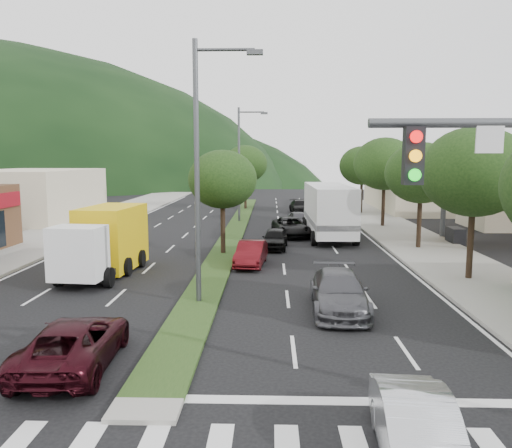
{
  "coord_description": "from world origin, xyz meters",
  "views": [
    {
      "loc": [
        2.81,
        -10.89,
        5.66
      ],
      "look_at": [
        2.06,
        14.24,
        2.33
      ],
      "focal_mm": 35.0,
      "sensor_mm": 36.0,
      "label": 1
    }
  ],
  "objects_px": {
    "tree_med_far": "(245,164)",
    "streetlight_near": "(202,160)",
    "suv_maroon": "(74,343)",
    "car_queue_d": "(291,227)",
    "tree_r_e": "(362,166)",
    "car_queue_e": "(299,219)",
    "motorhome": "(329,210)",
    "tree_r_b": "(474,172)",
    "car_queue_a": "(275,239)",
    "box_truck": "(106,243)",
    "tree_med_near": "(223,179)",
    "sedan_silver": "(418,432)",
    "car_queue_c": "(251,253)",
    "tree_r_d": "(385,164)",
    "streetlight_mid": "(241,159)",
    "car_queue_f": "(300,207)",
    "tree_r_c": "(421,173)"
  },
  "relations": [
    {
      "from": "streetlight_mid",
      "to": "tree_r_e",
      "type": "bearing_deg",
      "value": 30.69
    },
    {
      "from": "tree_r_d",
      "to": "streetlight_mid",
      "type": "xyz_separation_m",
      "value": [
        -11.79,
        3.0,
        0.4
      ]
    },
    {
      "from": "motorhome",
      "to": "streetlight_near",
      "type": "bearing_deg",
      "value": -112.67
    },
    {
      "from": "tree_r_c",
      "to": "motorhome",
      "type": "distance_m",
      "value": 7.48
    },
    {
      "from": "sedan_silver",
      "to": "motorhome",
      "type": "distance_m",
      "value": 27.04
    },
    {
      "from": "tree_r_b",
      "to": "motorhome",
      "type": "xyz_separation_m",
      "value": [
        -5.05,
        12.79,
        -3.04
      ]
    },
    {
      "from": "tree_med_near",
      "to": "streetlight_near",
      "type": "bearing_deg",
      "value": -88.82
    },
    {
      "from": "tree_r_b",
      "to": "tree_r_d",
      "type": "distance_m",
      "value": 18.0
    },
    {
      "from": "suv_maroon",
      "to": "car_queue_e",
      "type": "bearing_deg",
      "value": -108.32
    },
    {
      "from": "car_queue_d",
      "to": "sedan_silver",
      "type": "bearing_deg",
      "value": -94.94
    },
    {
      "from": "tree_med_near",
      "to": "car_queue_c",
      "type": "xyz_separation_m",
      "value": [
        1.77,
        -2.96,
        -3.78
      ]
    },
    {
      "from": "tree_r_e",
      "to": "car_queue_e",
      "type": "bearing_deg",
      "value": -124.59
    },
    {
      "from": "tree_r_e",
      "to": "car_queue_f",
      "type": "xyz_separation_m",
      "value": [
        -6.16,
        0.73,
        -4.23
      ]
    },
    {
      "from": "sedan_silver",
      "to": "suv_maroon",
      "type": "height_order",
      "value": "suv_maroon"
    },
    {
      "from": "suv_maroon",
      "to": "box_truck",
      "type": "xyz_separation_m",
      "value": [
        -2.7,
        10.87,
        0.88
      ]
    },
    {
      "from": "tree_r_b",
      "to": "car_queue_d",
      "type": "distance_m",
      "value": 15.78
    },
    {
      "from": "car_queue_a",
      "to": "box_truck",
      "type": "xyz_separation_m",
      "value": [
        -8.31,
        -7.17,
        0.9
      ]
    },
    {
      "from": "box_truck",
      "to": "tree_med_near",
      "type": "bearing_deg",
      "value": -130.91
    },
    {
      "from": "tree_med_near",
      "to": "car_queue_d",
      "type": "bearing_deg",
      "value": 58.88
    },
    {
      "from": "tree_r_b",
      "to": "car_queue_c",
      "type": "height_order",
      "value": "tree_r_b"
    },
    {
      "from": "car_queue_c",
      "to": "motorhome",
      "type": "xyz_separation_m",
      "value": [
        5.18,
        9.74,
        1.35
      ]
    },
    {
      "from": "car_queue_e",
      "to": "car_queue_a",
      "type": "bearing_deg",
      "value": -109.08
    },
    {
      "from": "tree_med_far",
      "to": "streetlight_near",
      "type": "height_order",
      "value": "streetlight_near"
    },
    {
      "from": "tree_med_far",
      "to": "car_queue_a",
      "type": "relative_size",
      "value": 1.85
    },
    {
      "from": "streetlight_near",
      "to": "car_queue_a",
      "type": "bearing_deg",
      "value": 76.64
    },
    {
      "from": "car_queue_f",
      "to": "tree_r_d",
      "type": "bearing_deg",
      "value": -65.95
    },
    {
      "from": "streetlight_near",
      "to": "motorhome",
      "type": "xyz_separation_m",
      "value": [
        6.75,
        16.79,
        -3.59
      ]
    },
    {
      "from": "tree_r_d",
      "to": "car_queue_a",
      "type": "height_order",
      "value": "tree_r_d"
    },
    {
      "from": "tree_r_c",
      "to": "tree_r_d",
      "type": "bearing_deg",
      "value": 90.0
    },
    {
      "from": "sedan_silver",
      "to": "motorhome",
      "type": "bearing_deg",
      "value": 90.95
    },
    {
      "from": "car_queue_a",
      "to": "car_queue_e",
      "type": "height_order",
      "value": "car_queue_e"
    },
    {
      "from": "suv_maroon",
      "to": "car_queue_d",
      "type": "relative_size",
      "value": 0.97
    },
    {
      "from": "motorhome",
      "to": "car_queue_c",
      "type": "bearing_deg",
      "value": -118.78
    },
    {
      "from": "sedan_silver",
      "to": "box_truck",
      "type": "bearing_deg",
      "value": 129.56
    },
    {
      "from": "tree_med_near",
      "to": "car_queue_c",
      "type": "height_order",
      "value": "tree_med_near"
    },
    {
      "from": "car_queue_c",
      "to": "sedan_silver",
      "type": "bearing_deg",
      "value": -71.95
    },
    {
      "from": "car_queue_a",
      "to": "car_queue_c",
      "type": "xyz_separation_m",
      "value": [
        -1.3,
        -5.0,
        0.01
      ]
    },
    {
      "from": "tree_med_near",
      "to": "tree_med_far",
      "type": "xyz_separation_m",
      "value": [
        0.0,
        26.0,
        0.58
      ]
    },
    {
      "from": "tree_r_e",
      "to": "motorhome",
      "type": "bearing_deg",
      "value": -108.36
    },
    {
      "from": "car_queue_c",
      "to": "streetlight_mid",
      "type": "bearing_deg",
      "value": 100.65
    },
    {
      "from": "tree_r_e",
      "to": "car_queue_e",
      "type": "xyz_separation_m",
      "value": [
        -6.87,
        -9.96,
        -4.25
      ]
    },
    {
      "from": "car_queue_f",
      "to": "tree_r_c",
      "type": "bearing_deg",
      "value": -79.26
    },
    {
      "from": "streetlight_near",
      "to": "car_queue_a",
      "type": "height_order",
      "value": "streetlight_near"
    },
    {
      "from": "tree_r_c",
      "to": "suv_maroon",
      "type": "xyz_separation_m",
      "value": [
        -14.54,
        -18.0,
        -4.09
      ]
    },
    {
      "from": "tree_r_b",
      "to": "streetlight_near",
      "type": "relative_size",
      "value": 0.69
    },
    {
      "from": "tree_r_d",
      "to": "tree_r_e",
      "type": "xyz_separation_m",
      "value": [
        0.0,
        10.0,
        -0.29
      ]
    },
    {
      "from": "tree_r_b",
      "to": "tree_med_near",
      "type": "height_order",
      "value": "tree_r_b"
    },
    {
      "from": "tree_r_b",
      "to": "streetlight_mid",
      "type": "bearing_deg",
      "value": 119.32
    },
    {
      "from": "streetlight_near",
      "to": "sedan_silver",
      "type": "distance_m",
      "value": 12.52
    },
    {
      "from": "car_queue_e",
      "to": "box_truck",
      "type": "distance_m",
      "value": 20.08
    }
  ]
}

